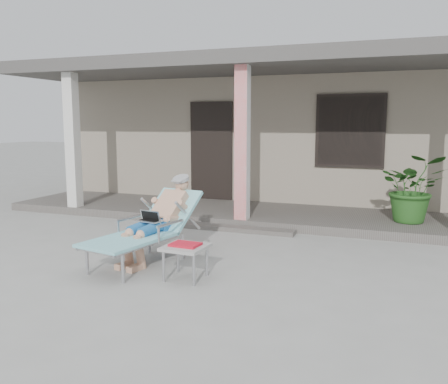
% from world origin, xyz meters
% --- Properties ---
extents(ground, '(60.00, 60.00, 0.00)m').
position_xyz_m(ground, '(0.00, 0.00, 0.00)').
color(ground, '#9E9E99').
rests_on(ground, ground).
extents(house, '(10.40, 5.40, 3.30)m').
position_xyz_m(house, '(0.00, 6.50, 1.67)').
color(house, '#9F917E').
rests_on(house, ground).
extents(porch_deck, '(10.00, 2.00, 0.15)m').
position_xyz_m(porch_deck, '(0.00, 3.00, 0.07)').
color(porch_deck, '#605B56').
rests_on(porch_deck, ground).
extents(porch_overhang, '(10.00, 2.30, 2.85)m').
position_xyz_m(porch_overhang, '(0.00, 2.95, 2.79)').
color(porch_overhang, silver).
rests_on(porch_overhang, porch_deck).
extents(porch_step, '(2.00, 0.30, 0.07)m').
position_xyz_m(porch_step, '(0.00, 1.85, 0.04)').
color(porch_step, '#605B56').
rests_on(porch_step, ground).
extents(lounger, '(1.01, 1.87, 1.17)m').
position_xyz_m(lounger, '(-0.48, -0.17, 0.72)').
color(lounger, '#B7B7BC').
rests_on(lounger, ground).
extents(side_table, '(0.50, 0.50, 0.43)m').
position_xyz_m(side_table, '(0.24, -0.69, 0.36)').
color(side_table, '#A1A09C').
rests_on(side_table, ground).
extents(potted_palm, '(1.10, 0.98, 1.15)m').
position_xyz_m(potted_palm, '(2.77, 2.90, 0.73)').
color(potted_palm, '#26591E').
rests_on(potted_palm, porch_deck).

